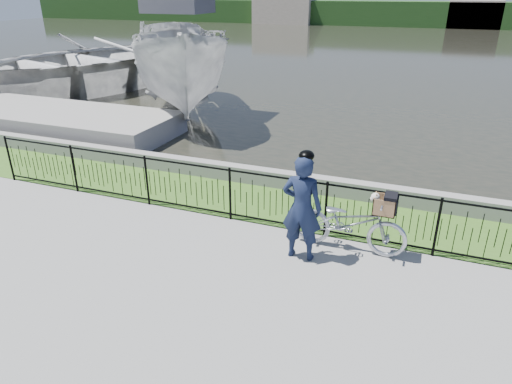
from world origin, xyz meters
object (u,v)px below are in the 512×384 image
at_px(bicycle_rig, 350,222).
at_px(boat_far, 84,62).
at_px(dock, 38,118).
at_px(cyclist, 302,207).
at_px(boat_near, 181,64).

relative_size(bicycle_rig, boat_far, 0.15).
distance_m(dock, cyclist, 11.79).
bearing_deg(boat_far, cyclist, -38.36).
distance_m(dock, boat_near, 5.39).
height_order(dock, cyclist, cyclist).
distance_m(cyclist, boat_far, 17.58).
xyz_separation_m(boat_near, boat_far, (-6.70, 2.48, -0.62)).
xyz_separation_m(cyclist, boat_far, (-13.78, 10.91, 0.26)).
height_order(cyclist, boat_near, boat_near).
bearing_deg(bicycle_rig, dock, 159.87).
relative_size(dock, bicycle_rig, 4.80).
distance_m(bicycle_rig, boat_near, 11.18).
height_order(boat_near, boat_far, boat_near).
bearing_deg(boat_near, bicycle_rig, -45.09).
xyz_separation_m(bicycle_rig, boat_far, (-14.54, 10.35, 0.69)).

